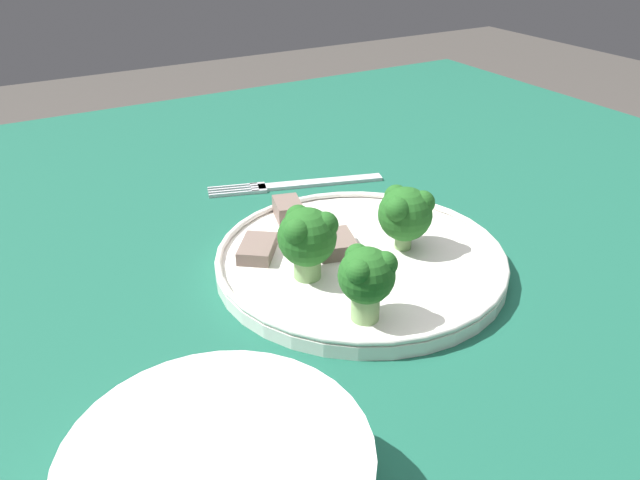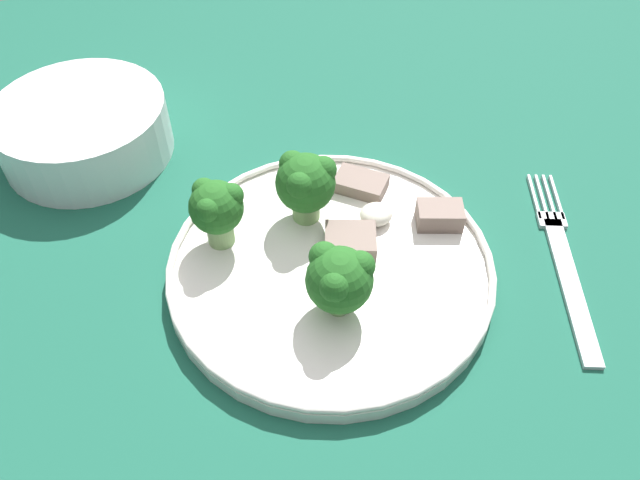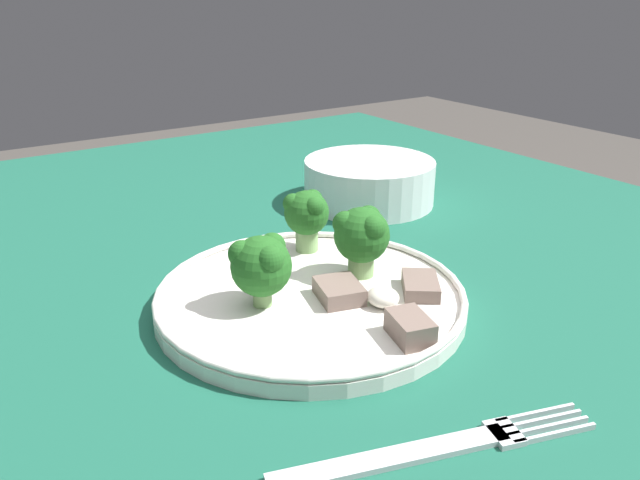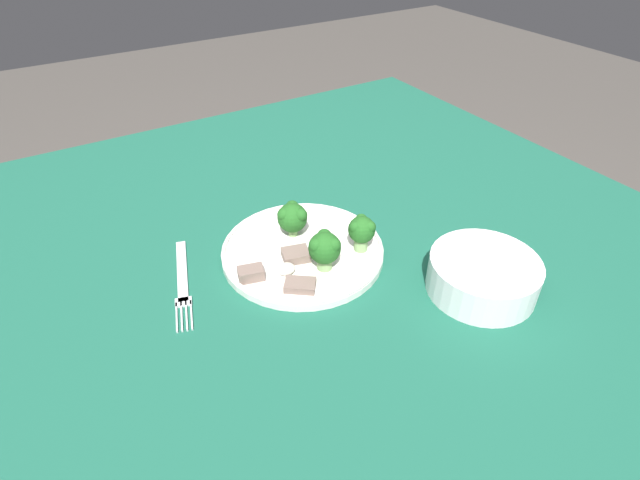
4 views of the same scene
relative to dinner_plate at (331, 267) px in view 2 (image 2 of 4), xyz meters
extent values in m
cube|color=#195642|center=(-0.03, -0.03, -0.02)|extent=(1.27, 1.17, 0.03)
cylinder|color=brown|center=(0.55, 0.49, -0.40)|extent=(0.06, 0.06, 0.72)
cylinder|color=white|center=(0.00, 0.00, 0.00)|extent=(0.26, 0.26, 0.01)
torus|color=white|center=(0.00, 0.00, 0.01)|extent=(0.26, 0.26, 0.01)
cube|color=silver|center=(0.18, -0.06, -0.01)|extent=(0.06, 0.15, 0.00)
cube|color=silver|center=(0.20, 0.01, -0.01)|extent=(0.03, 0.02, 0.00)
cube|color=silver|center=(0.22, 0.03, -0.01)|extent=(0.02, 0.06, 0.00)
cube|color=silver|center=(0.22, 0.03, -0.01)|extent=(0.02, 0.06, 0.00)
cube|color=silver|center=(0.21, 0.04, -0.01)|extent=(0.02, 0.06, 0.00)
cube|color=silver|center=(0.20, 0.04, -0.01)|extent=(0.02, 0.06, 0.00)
cylinder|color=white|center=(-0.19, 0.21, 0.02)|extent=(0.16, 0.16, 0.05)
cylinder|color=silver|center=(-0.19, 0.21, 0.01)|extent=(0.13, 0.13, 0.04)
cylinder|color=#7FA866|center=(-0.01, -0.04, 0.01)|extent=(0.02, 0.02, 0.02)
sphere|color=#215B1E|center=(-0.01, -0.04, 0.04)|extent=(0.05, 0.05, 0.05)
sphere|color=#215B1E|center=(0.01, -0.04, 0.05)|extent=(0.02, 0.02, 0.02)
sphere|color=#215B1E|center=(-0.01, -0.03, 0.05)|extent=(0.02, 0.02, 0.02)
sphere|color=#215B1E|center=(-0.01, -0.06, 0.05)|extent=(0.02, 0.02, 0.02)
cylinder|color=#7FA866|center=(-0.08, 0.05, 0.01)|extent=(0.02, 0.02, 0.02)
sphere|color=#215B1E|center=(-0.08, 0.05, 0.04)|extent=(0.04, 0.04, 0.04)
sphere|color=#215B1E|center=(-0.07, 0.05, 0.05)|extent=(0.02, 0.02, 0.02)
sphere|color=#215B1E|center=(-0.09, 0.06, 0.05)|extent=(0.02, 0.02, 0.02)
sphere|color=#215B1E|center=(-0.09, 0.04, 0.05)|extent=(0.02, 0.02, 0.02)
cylinder|color=#7FA866|center=(-0.01, 0.06, 0.01)|extent=(0.02, 0.02, 0.02)
sphere|color=#215B1E|center=(-0.01, 0.06, 0.04)|extent=(0.05, 0.05, 0.05)
sphere|color=#215B1E|center=(0.01, 0.06, 0.05)|extent=(0.02, 0.02, 0.02)
sphere|color=#215B1E|center=(-0.01, 0.07, 0.05)|extent=(0.02, 0.02, 0.02)
sphere|color=#215B1E|center=(-0.01, 0.04, 0.05)|extent=(0.02, 0.02, 0.02)
cube|color=#756056|center=(0.02, 0.01, 0.01)|extent=(0.05, 0.04, 0.01)
cube|color=#756056|center=(0.10, 0.02, 0.01)|extent=(0.04, 0.03, 0.02)
cube|color=#756056|center=(0.05, 0.08, 0.01)|extent=(0.05, 0.05, 0.01)
ellipsoid|color=silver|center=(0.05, 0.04, 0.01)|extent=(0.03, 0.03, 0.02)
camera|label=1|loc=(-0.40, 0.27, 0.29)|focal=35.00mm
camera|label=2|loc=(-0.09, -0.31, 0.39)|focal=35.00mm
camera|label=3|loc=(0.39, -0.26, 0.25)|focal=35.00mm
camera|label=4|loc=(0.31, 0.56, 0.50)|focal=28.00mm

